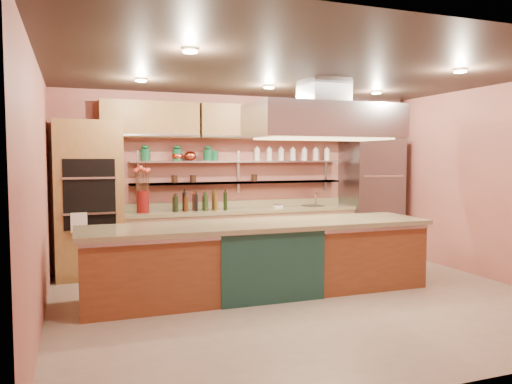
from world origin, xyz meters
name	(u,v)px	position (x,y,z in m)	size (l,w,h in m)	color
floor	(304,301)	(0.00, 0.00, -0.01)	(6.00, 5.00, 0.02)	gray
ceiling	(306,72)	(0.00, 0.00, 2.80)	(6.00, 5.00, 0.02)	black
wall_back	(240,179)	(0.00, 2.50, 1.40)	(6.00, 0.04, 2.80)	#A75C4F
wall_front	(451,207)	(0.00, -2.50, 1.40)	(6.00, 0.04, 2.80)	#A75C4F
wall_left	(38,194)	(-3.00, 0.00, 1.40)	(0.04, 5.00, 2.80)	#A75C4F
wall_right	(495,183)	(3.00, 0.00, 1.40)	(0.04, 5.00, 2.80)	#A75C4F
oven_stack	(89,200)	(-2.45, 2.18, 1.15)	(0.95, 0.64, 2.30)	olive
refrigerator	(371,198)	(2.35, 2.14, 1.05)	(0.95, 0.72, 2.10)	slate
back_counter	(244,237)	(-0.05, 2.20, 0.47)	(3.84, 0.64, 0.93)	tan
wall_shelf_lower	(240,183)	(-0.05, 2.37, 1.35)	(3.60, 0.26, 0.03)	#B2B4BA
wall_shelf_upper	(240,162)	(-0.05, 2.37, 1.70)	(3.60, 0.26, 0.03)	#B2B4BA
upper_cabinets	(244,122)	(0.00, 2.32, 2.35)	(4.60, 0.36, 0.55)	olive
range_hood	(324,121)	(0.49, 0.47, 2.25)	(2.00, 1.00, 0.45)	#B2B4BA
ceiling_downlights	(299,77)	(0.00, 0.20, 2.77)	(4.00, 2.80, 0.02)	#FFE5A5
island	(260,258)	(-0.41, 0.47, 0.46)	(4.45, 0.97, 0.93)	brown
flower_vase	(143,202)	(-1.68, 2.15, 1.10)	(0.19, 0.19, 0.33)	#5A0E0D
oil_bottle_cluster	(200,201)	(-0.79, 2.15, 1.08)	(0.91, 0.26, 0.29)	black
kitchen_scale	(278,205)	(0.54, 2.15, 0.97)	(0.14, 0.11, 0.08)	silver
bar_faucet	(316,199)	(1.29, 2.25, 1.04)	(0.03, 0.03, 0.22)	silver
copper_kettle	(190,156)	(-0.89, 2.37, 1.79)	(0.20, 0.20, 0.16)	#C2492C
green_canister	(214,156)	(-0.49, 2.37, 1.79)	(0.13, 0.13, 0.16)	#104C2B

